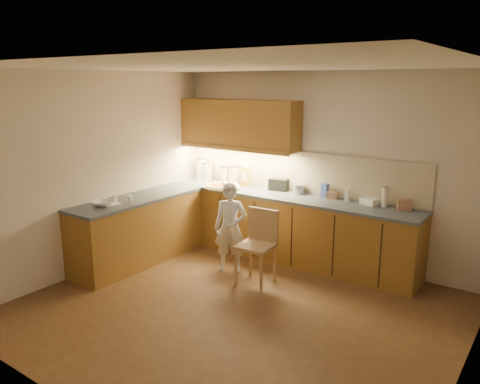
{
  "coord_description": "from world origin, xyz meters",
  "views": [
    {
      "loc": [
        2.77,
        -3.81,
        2.45
      ],
      "look_at": [
        -0.8,
        1.2,
        1.0
      ],
      "focal_mm": 35.0,
      "sensor_mm": 36.0,
      "label": 1
    }
  ],
  "objects_px": {
    "oil_jug": "(246,176)",
    "toaster": "(279,185)",
    "pizza_on_board": "(223,186)",
    "child": "(230,228)",
    "wooden_chair": "(259,241)"
  },
  "relations": [
    {
      "from": "oil_jug",
      "to": "wooden_chair",
      "type": "bearing_deg",
      "value": -48.49
    },
    {
      "from": "oil_jug",
      "to": "toaster",
      "type": "relative_size",
      "value": 1.22
    },
    {
      "from": "pizza_on_board",
      "to": "child",
      "type": "relative_size",
      "value": 0.46
    },
    {
      "from": "wooden_chair",
      "to": "toaster",
      "type": "height_order",
      "value": "toaster"
    },
    {
      "from": "child",
      "to": "toaster",
      "type": "height_order",
      "value": "child"
    },
    {
      "from": "child",
      "to": "wooden_chair",
      "type": "height_order",
      "value": "child"
    },
    {
      "from": "pizza_on_board",
      "to": "oil_jug",
      "type": "bearing_deg",
      "value": 52.54
    },
    {
      "from": "wooden_chair",
      "to": "oil_jug",
      "type": "height_order",
      "value": "oil_jug"
    },
    {
      "from": "oil_jug",
      "to": "toaster",
      "type": "bearing_deg",
      "value": 4.98
    },
    {
      "from": "child",
      "to": "wooden_chair",
      "type": "relative_size",
      "value": 1.29
    },
    {
      "from": "wooden_chair",
      "to": "toaster",
      "type": "relative_size",
      "value": 3.21
    },
    {
      "from": "pizza_on_board",
      "to": "wooden_chair",
      "type": "bearing_deg",
      "value": -33.7
    },
    {
      "from": "oil_jug",
      "to": "toaster",
      "type": "height_order",
      "value": "oil_jug"
    },
    {
      "from": "toaster",
      "to": "child",
      "type": "bearing_deg",
      "value": -104.7
    },
    {
      "from": "wooden_chair",
      "to": "child",
      "type": "bearing_deg",
      "value": 166.68
    }
  ]
}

